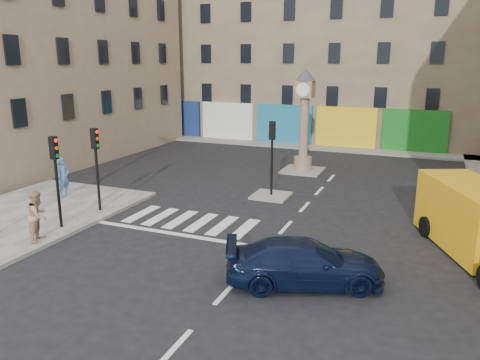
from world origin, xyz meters
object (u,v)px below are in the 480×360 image
Objects in this scene: traffic_light_island at (272,146)px; yellow_van at (479,224)px; traffic_light_left_near at (56,167)px; pedestrian_blue at (63,177)px; pedestrian_tan at (38,216)px; traffic_light_left_far at (96,156)px; clock_pillar at (304,114)px; navy_sedan at (305,263)px.

traffic_light_island is 0.54× the size of yellow_van.
traffic_light_left_near is 1.87× the size of pedestrian_blue.
pedestrian_tan is at bearing -77.81° from traffic_light_left_near.
traffic_light_left_near reaches higher than traffic_light_island.
pedestrian_blue is at bearing 160.19° from traffic_light_left_far.
traffic_light_island is 11.07m from pedestrian_tan.
traffic_light_left_far reaches higher than pedestrian_tan.
yellow_van is at bearing -48.45° from clock_pillar.
traffic_light_island reaches higher than navy_sedan.
traffic_light_left_far is at bearing -14.69° from pedestrian_tan.
pedestrian_tan is (3.31, -4.87, -0.03)m from pedestrian_blue.
clock_pillar is 13.81m from yellow_van.
traffic_light_island reaches higher than pedestrian_blue.
pedestrian_tan is (0.30, -1.39, -1.52)m from traffic_light_left_near.
pedestrian_blue is (-9.31, -4.32, -1.45)m from traffic_light_island.
clock_pillar is (6.30, 13.80, 0.93)m from traffic_light_left_near.
traffic_light_left_near is at bearing -135.99° from pedestrian_blue.
pedestrian_tan reaches higher than navy_sedan.
traffic_light_left_near is 15.81m from yellow_van.
traffic_light_island is 10.05m from yellow_van.
navy_sedan is at bearing -74.66° from clock_pillar.
traffic_light_island is at bearing 51.07° from traffic_light_left_near.
yellow_van is at bearing -90.81° from pedestrian_tan.
yellow_van is at bearing 4.51° from traffic_light_left_far.
traffic_light_island is 9.64m from navy_sedan.
traffic_light_island is (6.30, 5.40, -0.03)m from traffic_light_left_far.
traffic_light_left_far reaches higher than yellow_van.
traffic_light_left_far is at bearing -139.40° from traffic_light_island.
yellow_van is 15.84m from pedestrian_tan.
traffic_light_left_near reaches higher than navy_sedan.
pedestrian_blue is at bearing -132.08° from clock_pillar.
traffic_light_island is 0.61× the size of clock_pillar.
traffic_light_island reaches higher than yellow_van.
traffic_light_left_far is at bearing 50.46° from navy_sedan.
traffic_light_island is 0.77× the size of navy_sedan.
traffic_light_left_near is 0.54× the size of yellow_van.
traffic_light_left_far is 1.87× the size of pedestrian_blue.
clock_pillar is (6.30, 11.40, 0.93)m from traffic_light_left_far.
pedestrian_tan is (-6.00, -15.18, -2.44)m from clock_pillar.
traffic_light_left_near is 1.00× the size of traffic_light_island.
pedestrian_tan is (-15.03, -5.00, -0.10)m from yellow_van.
traffic_light_left_near reaches higher than pedestrian_blue.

